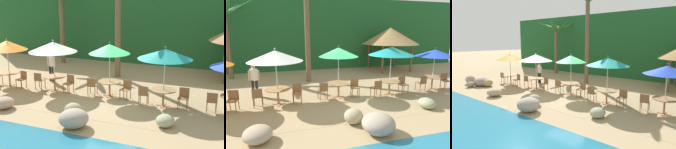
% 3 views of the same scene
% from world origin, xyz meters
% --- Properties ---
extents(ground_plane, '(120.00, 120.00, 0.00)m').
position_xyz_m(ground_plane, '(0.00, 0.00, 0.00)').
color(ground_plane, tan).
extents(terrace_deck, '(18.00, 5.20, 0.01)m').
position_xyz_m(terrace_deck, '(0.00, 0.00, 0.00)').
color(terrace_deck, tan).
rests_on(terrace_deck, ground).
extents(foliage_backdrop, '(28.00, 2.40, 6.00)m').
position_xyz_m(foliage_backdrop, '(0.00, 9.00, 3.00)').
color(foliage_backdrop, '#1E5628').
rests_on(foliage_backdrop, ground).
extents(rock_seawall, '(15.93, 2.70, 0.68)m').
position_xyz_m(rock_seawall, '(-3.05, -2.45, 0.29)').
color(rock_seawall, gray).
rests_on(rock_seawall, ground).
extents(umbrella_orange, '(2.08, 2.08, 2.53)m').
position_xyz_m(umbrella_orange, '(-5.81, -0.12, 2.17)').
color(umbrella_orange, silver).
rests_on(umbrella_orange, ground).
extents(dining_table_orange, '(1.10, 1.10, 0.74)m').
position_xyz_m(dining_table_orange, '(-5.81, -0.12, 0.61)').
color(dining_table_orange, '#A37547').
rests_on(dining_table_orange, ground).
extents(chair_orange_seaward, '(0.47, 0.48, 0.87)m').
position_xyz_m(chair_orange_seaward, '(-4.96, -0.14, 0.51)').
color(chair_orange_seaward, olive).
rests_on(chair_orange_seaward, ground).
extents(umbrella_white, '(2.37, 2.37, 2.57)m').
position_xyz_m(umbrella_white, '(-3.17, 0.13, 2.22)').
color(umbrella_white, silver).
rests_on(umbrella_white, ground).
extents(dining_table_white, '(1.10, 1.10, 0.74)m').
position_xyz_m(dining_table_white, '(-3.17, 0.13, 0.61)').
color(dining_table_white, '#A37547').
rests_on(dining_table_white, ground).
extents(chair_white_seaward, '(0.46, 0.47, 0.87)m').
position_xyz_m(chair_white_seaward, '(-2.32, 0.13, 0.51)').
color(chair_white_seaward, olive).
rests_on(chair_white_seaward, ground).
extents(chair_white_inland, '(0.44, 0.45, 0.87)m').
position_xyz_m(chair_white_inland, '(-4.02, -0.01, 0.51)').
color(chair_white_inland, olive).
rests_on(chair_white_inland, ground).
extents(umbrella_green, '(1.92, 1.92, 2.61)m').
position_xyz_m(umbrella_green, '(-0.26, 0.35, 2.27)').
color(umbrella_green, silver).
rests_on(umbrella_green, ground).
extents(dining_table_green, '(1.10, 1.10, 0.74)m').
position_xyz_m(dining_table_green, '(-0.26, 0.35, 0.61)').
color(dining_table_green, '#A37547').
rests_on(dining_table_green, ground).
extents(chair_green_seaward, '(0.48, 0.48, 0.87)m').
position_xyz_m(chair_green_seaward, '(0.60, 0.31, 0.51)').
color(chair_green_seaward, olive).
rests_on(chair_green_seaward, ground).
extents(chair_green_inland, '(0.47, 0.48, 0.87)m').
position_xyz_m(chair_green_inland, '(-1.09, 0.15, 0.51)').
color(chair_green_inland, olive).
rests_on(chair_green_inland, ground).
extents(umbrella_teal, '(2.30, 2.30, 2.61)m').
position_xyz_m(umbrella_teal, '(2.42, 0.01, 2.29)').
color(umbrella_teal, silver).
rests_on(umbrella_teal, ground).
extents(dining_table_teal, '(1.10, 1.10, 0.74)m').
position_xyz_m(dining_table_teal, '(2.42, 0.01, 0.61)').
color(dining_table_teal, '#A37547').
rests_on(dining_table_teal, ground).
extents(chair_teal_seaward, '(0.42, 0.43, 0.87)m').
position_xyz_m(chair_teal_seaward, '(3.26, 0.11, 0.51)').
color(chair_teal_seaward, olive).
rests_on(chair_teal_seaward, ground).
extents(chair_teal_inland, '(0.47, 0.48, 0.87)m').
position_xyz_m(chair_teal_inland, '(1.59, -0.20, 0.51)').
color(chair_teal_inland, olive).
rests_on(chair_teal_inland, ground).
extents(chair_blue_inland, '(0.46, 0.47, 0.87)m').
position_xyz_m(chair_blue_inland, '(4.42, 0.01, 0.51)').
color(chair_blue_inland, olive).
rests_on(chair_blue_inland, ground).
extents(palm_tree_nearest, '(3.89, 3.66, 5.34)m').
position_xyz_m(palm_tree_nearest, '(-6.41, 6.13, 3.69)').
color(palm_tree_nearest, brown).
rests_on(palm_tree_nearest, ground).
extents(waiter_in_white, '(0.52, 0.37, 1.70)m').
position_xyz_m(waiter_in_white, '(-4.31, 1.57, 0.99)').
color(waiter_in_white, '#232328').
rests_on(waiter_in_white, ground).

